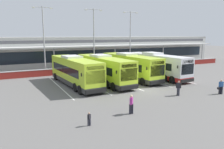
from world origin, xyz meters
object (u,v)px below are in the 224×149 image
Objects in this scene: coach_bus_leftmost at (75,72)px; lamp_post_west at (44,36)px; coach_bus_centre at (130,67)px; pedestrian_with_handbag at (221,86)px; pedestrian_child at (89,119)px; lamp_post_east at (130,36)px; pedestrian_near_bin at (131,104)px; pedestrian_in_dark_coat at (178,88)px; coach_bus_right_centre at (156,66)px; coach_bus_left_centre at (104,70)px; lamp_post_centre at (94,36)px.

lamp_post_west reaches higher than coach_bus_leftmost.
pedestrian_with_handbag is at bearing -69.24° from coach_bus_centre.
pedestrian_child is 30.82m from lamp_post_east.
coach_bus_leftmost is at bearing -175.41° from coach_bus_centre.
pedestrian_near_bin is (1.06, -12.34, -0.91)m from coach_bus_leftmost.
pedestrian_in_dark_coat reaches higher than pedestrian_child.
coach_bus_centre is at bearing 169.40° from coach_bus_right_centre.
coach_bus_right_centre is 11.24m from pedestrian_with_handbag.
coach_bus_left_centre is at bearing 76.42° from pedestrian_near_bin.
lamp_post_centre is at bearing 121.10° from coach_bus_right_centre.
lamp_post_centre is (-1.96, 9.46, 4.50)m from coach_bus_centre.
lamp_post_east reaches higher than coach_bus_right_centre.
pedestrian_child is 0.09× the size of lamp_post_east.
lamp_post_centre reaches higher than coach_bus_leftmost.
coach_bus_left_centre is 12.25× the size of pedestrian_child.
pedestrian_with_handbag reaches higher than pedestrian_child.
coach_bus_leftmost is 1.12× the size of lamp_post_centre.
coach_bus_left_centre is 14.46m from pedestrian_with_handbag.
coach_bus_centre is at bearing 89.43° from pedestrian_in_dark_coat.
lamp_post_east reaches higher than pedestrian_near_bin.
coach_bus_leftmost and coach_bus_centre have the same top height.
coach_bus_right_centre is 1.12× the size of lamp_post_centre.
lamp_post_centre is at bearing 75.40° from coach_bus_left_centre.
coach_bus_leftmost is at bearing -142.82° from lamp_post_east.
coach_bus_centre is 12.85m from pedestrian_with_handbag.
pedestrian_with_handbag is at bearing 6.54° from pedestrian_child.
coach_bus_leftmost is 1.00× the size of coach_bus_right_centre.
coach_bus_left_centre is 1.12× the size of lamp_post_centre.
pedestrian_near_bin is at bearing -133.95° from coach_bus_right_centre.
coach_bus_left_centre is at bearing -179.51° from coach_bus_right_centre.
coach_bus_left_centre is 8.87m from coach_bus_right_centre.
coach_bus_left_centre and coach_bus_right_centre have the same top height.
coach_bus_centre is at bearing -78.27° from lamp_post_centre.
lamp_post_east is at bearing 37.18° from coach_bus_leftmost.
pedestrian_child is 0.62× the size of pedestrian_near_bin.
pedestrian_near_bin is at bearing -175.05° from pedestrian_with_handbag.
coach_bus_right_centre is 18.88m from lamp_post_west.
coach_bus_leftmost and coach_bus_right_centre have the same top height.
pedestrian_child is (-11.49, -3.43, -0.33)m from pedestrian_in_dark_coat.
coach_bus_right_centre is 17.04m from pedestrian_near_bin.
lamp_post_west is (-1.92, 10.75, 4.50)m from coach_bus_leftmost.
coach_bus_leftmost is 1.00× the size of coach_bus_centre.
pedestrian_child is (-6.94, -12.97, -1.24)m from coach_bus_left_centre.
lamp_post_west is (-10.58, 10.05, 4.50)m from coach_bus_centre.
coach_bus_centre is at bearing -120.52° from lamp_post_east.
coach_bus_left_centre is at bearing -169.47° from coach_bus_centre.
lamp_post_east reaches higher than coach_bus_centre.
pedestrian_near_bin is 0.15× the size of lamp_post_centre.
pedestrian_with_handbag is at bearing -55.54° from lamp_post_west.
lamp_post_centre is at bearing 101.73° from coach_bus_centre.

